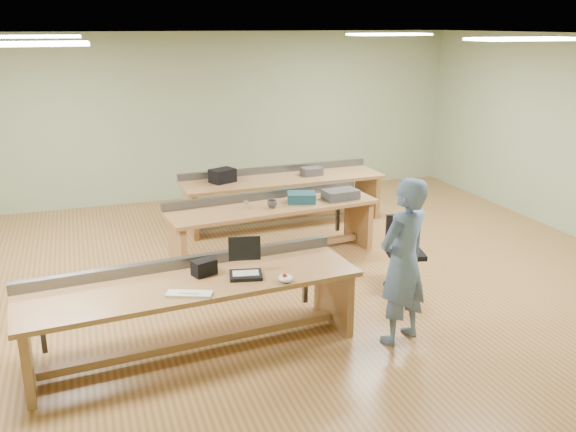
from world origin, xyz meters
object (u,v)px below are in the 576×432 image
object	(u,v)px
workbench_front	(193,298)
person	(403,262)
task_chair	(404,262)
laptop_base	(246,275)
camera_bag	(204,267)
parts_bin_teal	(301,197)
mug	(272,204)
drinks_can	(246,205)
workbench_mid	(272,218)
parts_bin_grey	(341,194)
workbench_back	(282,188)

from	to	relation	value
workbench_front	person	size ratio (longest dim) A/B	1.93
person	task_chair	world-z (taller)	person
laptop_base	person	bearing A→B (deg)	-2.98
person	laptop_base	world-z (taller)	person
camera_bag	task_chair	size ratio (longest dim) A/B	0.25
parts_bin_teal	mug	xyz separation A→B (m)	(-0.47, -0.12, -0.01)
person	mug	xyz separation A→B (m)	(-0.55, 2.56, -0.06)
person	drinks_can	world-z (taller)	person
person	camera_bag	size ratio (longest dim) A/B	7.58
laptop_base	drinks_can	world-z (taller)	drinks_can
task_chair	workbench_front	bearing A→B (deg)	-152.31
camera_bag	task_chair	world-z (taller)	camera_bag
laptop_base	parts_bin_teal	size ratio (longest dim) A/B	0.83
workbench_mid	parts_bin_grey	bearing A→B (deg)	-8.04
workbench_mid	person	bearing A→B (deg)	-85.21
workbench_mid	camera_bag	size ratio (longest dim) A/B	13.15
parts_bin_teal	parts_bin_grey	world-z (taller)	parts_bin_teal
task_chair	mug	bearing A→B (deg)	145.46
task_chair	mug	xyz separation A→B (m)	(-1.24, 1.41, 0.47)
camera_bag	parts_bin_grey	world-z (taller)	camera_bag
drinks_can	laptop_base	bearing A→B (deg)	-105.52
workbench_front	mug	bearing A→B (deg)	49.97
workbench_mid	laptop_base	bearing A→B (deg)	-119.48
workbench_mid	parts_bin_teal	size ratio (longest dim) A/B	7.83
workbench_mid	parts_bin_grey	size ratio (longest dim) A/B	6.23
laptop_base	parts_bin_teal	distance (m)	2.69
person	parts_bin_teal	world-z (taller)	person
task_chair	mug	distance (m)	1.94
mug	drinks_can	world-z (taller)	drinks_can
camera_bag	mug	distance (m)	2.38
workbench_front	person	bearing A→B (deg)	-18.05
parts_bin_teal	drinks_can	size ratio (longest dim) A/B	3.40
workbench_front	parts_bin_grey	world-z (taller)	parts_bin_grey
workbench_front	person	world-z (taller)	person
workbench_back	parts_bin_teal	size ratio (longest dim) A/B	8.63
workbench_front	camera_bag	xyz separation A→B (m)	(0.15, 0.10, 0.26)
workbench_front	task_chair	world-z (taller)	task_chair
workbench_front	parts_bin_teal	size ratio (longest dim) A/B	8.70
workbench_front	task_chair	bearing A→B (deg)	9.23
workbench_mid	task_chair	bearing A→B (deg)	-58.07
person	workbench_front	bearing A→B (deg)	-34.85
task_chair	drinks_can	xyz separation A→B (m)	(-1.59, 1.47, 0.48)
parts_bin_grey	workbench_back	bearing A→B (deg)	104.38
workbench_mid	workbench_back	world-z (taller)	same
camera_bag	parts_bin_teal	bearing A→B (deg)	29.22
parts_bin_grey	drinks_can	bearing A→B (deg)	-178.26
workbench_front	laptop_base	xyz separation A→B (m)	(0.52, -0.08, 0.20)
mug	drinks_can	distance (m)	0.35
parts_bin_grey	parts_bin_teal	bearing A→B (deg)	177.75
camera_bag	mug	world-z (taller)	camera_bag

